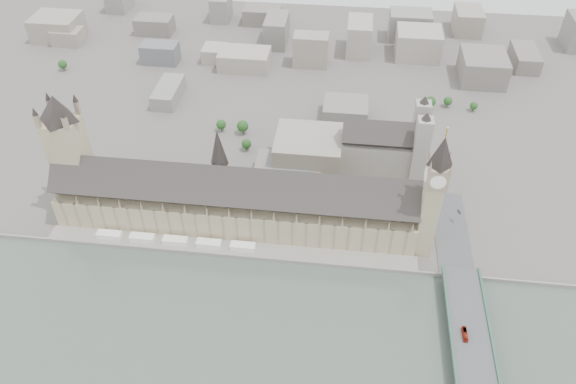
# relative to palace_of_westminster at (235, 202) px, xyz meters

# --- Properties ---
(ground) EXTENTS (900.00, 900.00, 0.00)m
(ground) POSITION_rel_palace_of_westminster_xyz_m (0.00, -19.70, -22.71)
(ground) COLOR #595651
(ground) RESTS_ON ground
(embankment_wall) EXTENTS (600.00, 1.50, 3.00)m
(embankment_wall) POSITION_rel_palace_of_westminster_xyz_m (0.00, -34.70, -21.21)
(embankment_wall) COLOR gray
(embankment_wall) RESTS_ON ground
(river_terrace) EXTENTS (270.00, 15.00, 2.00)m
(river_terrace) POSITION_rel_palace_of_westminster_xyz_m (0.00, -27.20, -21.71)
(river_terrace) COLOR gray
(river_terrace) RESTS_ON ground
(terrace_tents) EXTENTS (118.00, 7.00, 4.00)m
(terrace_tents) POSITION_rel_palace_of_westminster_xyz_m (-40.00, -26.70, -18.71)
(terrace_tents) COLOR white
(terrace_tents) RESTS_ON river_terrace
(palace_of_westminster) EXTENTS (265.00, 40.73, 55.44)m
(palace_of_westminster) POSITION_rel_palace_of_westminster_xyz_m (0.00, 0.00, 0.00)
(palace_of_westminster) COLOR tan
(palace_of_westminster) RESTS_ON ground
(elizabeth_tower) EXTENTS (17.00, 17.00, 107.50)m
(elizabeth_tower) POSITION_rel_palace_of_westminster_xyz_m (138.00, -11.70, 35.38)
(elizabeth_tower) COLOR tan
(elizabeth_tower) RESTS_ON ground
(victoria_tower) EXTENTS (30.00, 30.00, 100.00)m
(victoria_tower) POSITION_rel_palace_of_westminster_xyz_m (-122.00, 6.30, 32.50)
(victoria_tower) COLOR tan
(victoria_tower) RESTS_ON ground
(central_tower) EXTENTS (13.00, 13.00, 48.00)m
(central_tower) POSITION_rel_palace_of_westminster_xyz_m (-10.00, 6.30, 35.21)
(central_tower) COLOR gray
(central_tower) RESTS_ON ground
(westminster_bridge) EXTENTS (25.00, 325.00, 10.25)m
(westminster_bridge) POSITION_rel_palace_of_westminster_xyz_m (162.00, -107.20, -17.58)
(westminster_bridge) COLOR #474749
(westminster_bridge) RESTS_ON ground
(westminster_abbey) EXTENTS (68.00, 36.00, 64.00)m
(westminster_abbey) POSITION_rel_palace_of_westminster_xyz_m (110.92, 75.30, 2.38)
(westminster_abbey) COLOR gray
(westminster_abbey) RESTS_ON ground
(city_skyline_inland) EXTENTS (720.00, 360.00, 38.00)m
(city_skyline_inland) POSITION_rel_palace_of_westminster_xyz_m (0.00, 225.30, -3.71)
(city_skyline_inland) COLOR gray
(city_skyline_inland) RESTS_ON ground
(park_trees) EXTENTS (110.00, 30.00, 15.00)m
(park_trees) POSITION_rel_palace_of_westminster_xyz_m (-10.00, 40.30, -15.21)
(park_trees) COLOR #1F4317
(park_trees) RESTS_ON ground
(red_bus_north) EXTENTS (2.69, 10.54, 2.92)m
(red_bus_north) POSITION_rel_palace_of_westminster_xyz_m (158.08, -90.05, -10.99)
(red_bus_north) COLOR #A62412
(red_bus_north) RESTS_ON westminster_bridge
(car_approach) EXTENTS (3.08, 4.80, 1.30)m
(car_approach) POSITION_rel_palace_of_westminster_xyz_m (167.14, 21.83, -11.81)
(car_approach) COLOR gray
(car_approach) RESTS_ON westminster_bridge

